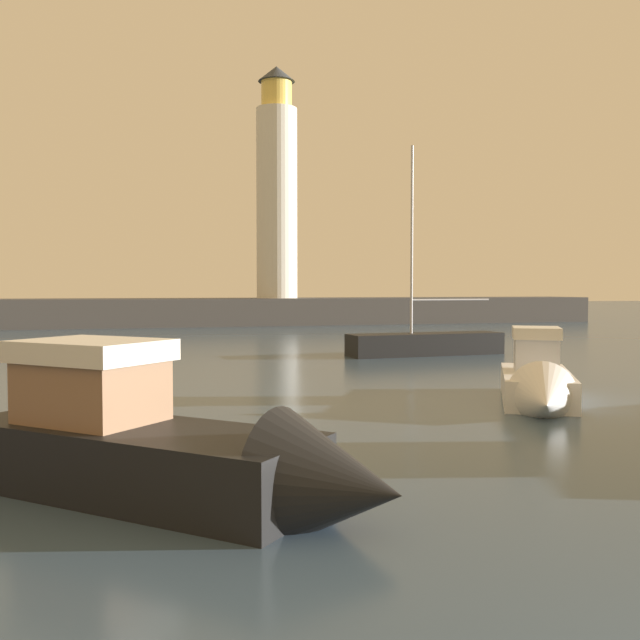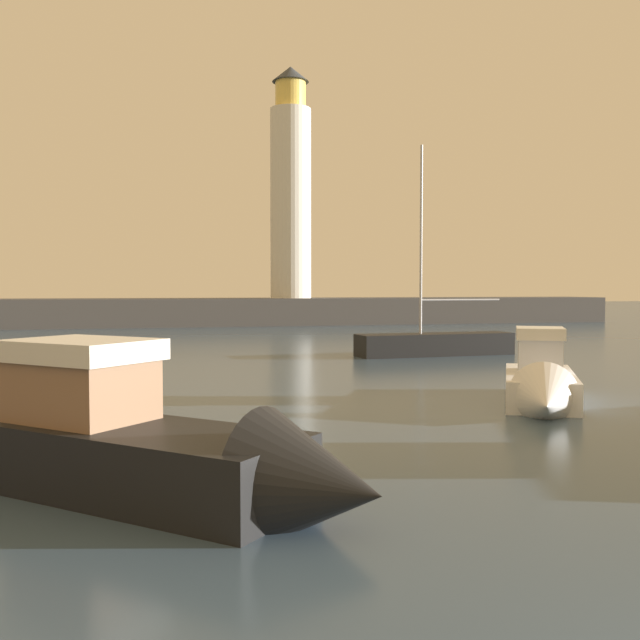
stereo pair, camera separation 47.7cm
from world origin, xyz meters
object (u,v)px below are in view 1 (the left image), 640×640
motorboat_3 (539,385)px  sailboat_moored (426,343)px  motorboat_0 (180,452)px  lighthouse (277,189)px

motorboat_3 → sailboat_moored: bearing=77.9°
motorboat_0 → motorboat_3: (9.64, 5.97, -0.17)m
motorboat_0 → sailboat_moored: 23.58m
sailboat_moored → motorboat_3: bearing=-102.1°
motorboat_0 → sailboat_moored: (12.64, 19.90, -0.18)m
sailboat_moored → lighthouse: bearing=91.6°
motorboat_3 → sailboat_moored: 14.25m
motorboat_0 → motorboat_3: motorboat_0 is taller
lighthouse → motorboat_0: 51.10m
sailboat_moored → motorboat_0: bearing=-122.4°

